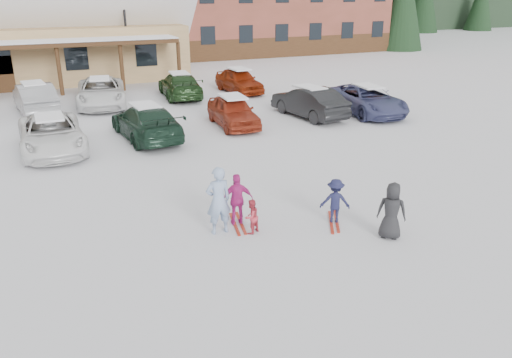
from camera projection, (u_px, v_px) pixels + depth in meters
name	position (u px, v px, depth m)	size (l,w,h in m)	color
ground	(261.00, 228.00, 13.26)	(160.00, 160.00, 0.00)	silver
lamp_post	(126.00, 31.00, 33.07)	(0.50, 0.25, 5.79)	black
adult_skier	(218.00, 200.00, 12.71)	(0.66, 0.43, 1.81)	#8BA3C9
toddler_red	(251.00, 217.00, 12.84)	(0.45, 0.35, 0.93)	#C53444
child_navy	(335.00, 201.00, 13.38)	(0.81, 0.46, 1.25)	#191B3E
skis_child_navy	(334.00, 222.00, 13.60)	(0.20, 1.40, 0.03)	#A42717
child_magenta	(237.00, 200.00, 13.24)	(0.84, 0.35, 1.44)	#C22683
skis_child_magenta	(238.00, 223.00, 13.49)	(0.20, 1.40, 0.03)	#A42717
bystander_dark	(392.00, 211.00, 12.50)	(0.73, 0.47, 1.49)	black
parked_car_2	(52.00, 134.00, 19.25)	(2.31, 5.00, 1.39)	white
parked_car_3	(146.00, 122.00, 20.88)	(2.02, 4.97, 1.44)	#173022
parked_car_4	(233.00, 111.00, 22.83)	(1.63, 4.06, 1.38)	maroon
parked_car_5	(309.00, 102.00, 24.43)	(1.57, 4.50, 1.48)	black
parked_car_6	(367.00, 100.00, 25.11)	(2.35, 5.09, 1.41)	#424773
parked_car_9	(35.00, 98.00, 25.19)	(1.63, 4.67, 1.54)	#999B9E
parked_car_10	(101.00, 92.00, 26.75)	(2.47, 5.36, 1.49)	white
parked_car_11	(180.00, 85.00, 28.83)	(1.98, 4.88, 1.42)	#1D3919
parked_car_12	(239.00, 81.00, 30.23)	(1.70, 4.23, 1.44)	maroon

